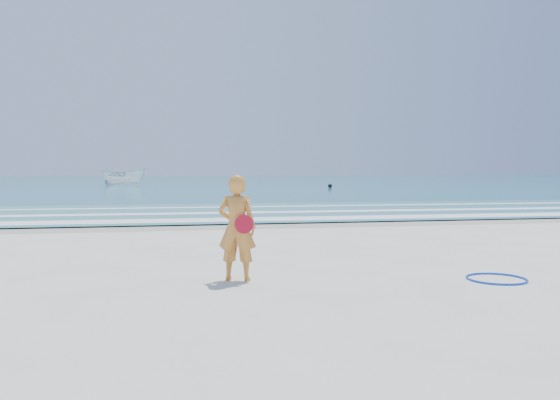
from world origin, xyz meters
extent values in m
plane|color=silver|center=(0.00, 0.00, 0.00)|extent=(400.00, 400.00, 0.00)
cube|color=#B2A893|center=(0.00, 9.00, 0.00)|extent=(400.00, 2.40, 0.00)
cube|color=#19727F|center=(0.00, 105.00, 0.02)|extent=(400.00, 190.00, 0.04)
cube|color=#59B7AD|center=(0.00, 14.00, 0.04)|extent=(400.00, 10.00, 0.01)
cube|color=white|center=(0.00, 10.30, 0.05)|extent=(400.00, 1.40, 0.01)
cube|color=white|center=(0.00, 13.20, 0.05)|extent=(400.00, 0.90, 0.01)
cube|color=white|center=(0.00, 16.50, 0.05)|extent=(400.00, 0.60, 0.01)
torus|color=blue|center=(2.96, 0.16, 0.02)|extent=(0.87, 0.87, 0.03)
imported|color=white|center=(-7.17, 57.65, 1.00)|extent=(5.25, 2.76, 1.93)
sphere|color=black|center=(12.86, 42.53, 0.24)|extent=(0.39, 0.39, 0.39)
imported|color=orange|center=(-0.78, 0.85, 0.77)|extent=(0.65, 0.53, 1.54)
cylinder|color=red|center=(-0.70, 0.67, 0.84)|extent=(0.27, 0.08, 0.27)
camera|label=1|loc=(-1.69, -7.00, 1.59)|focal=35.00mm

